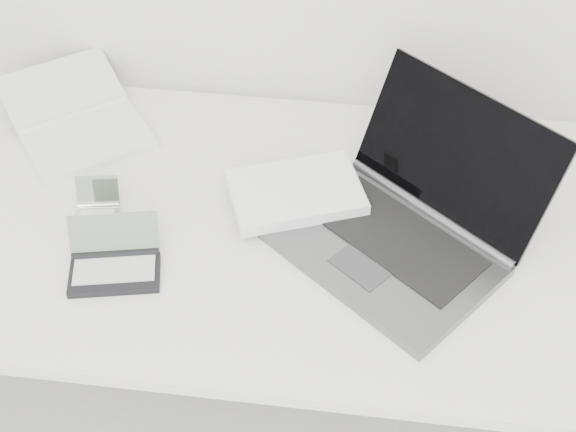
# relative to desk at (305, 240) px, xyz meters

# --- Properties ---
(desk) EXTENTS (1.60, 0.80, 0.73)m
(desk) POSITION_rel_desk_xyz_m (0.00, 0.00, 0.00)
(desk) COLOR white
(desk) RESTS_ON ground
(laptop_large) EXTENTS (0.66, 0.56, 0.26)m
(laptop_large) POSITION_rel_desk_xyz_m (0.14, 0.00, 0.09)
(laptop_large) COLOR slate
(laptop_large) RESTS_ON desk
(netbook_open_white) EXTENTS (0.41, 0.43, 0.07)m
(netbook_open_white) POSITION_rel_desk_xyz_m (-0.53, 0.22, 0.07)
(netbook_open_white) COLOR white
(netbook_open_white) RESTS_ON desk
(pda_silver) EXTENTS (0.10, 0.11, 0.07)m
(pda_silver) POSITION_rel_desk_xyz_m (-0.42, -0.03, 0.06)
(pda_silver) COLOR silver
(pda_silver) RESTS_ON desk
(palmtop_charcoal) EXTENTS (0.19, 0.17, 0.09)m
(palmtop_charcoal) POSITION_rel_desk_xyz_m (-0.34, -0.17, 0.06)
(palmtop_charcoal) COLOR black
(palmtop_charcoal) RESTS_ON desk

